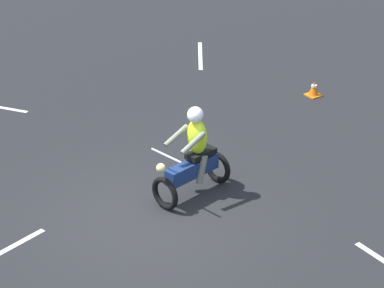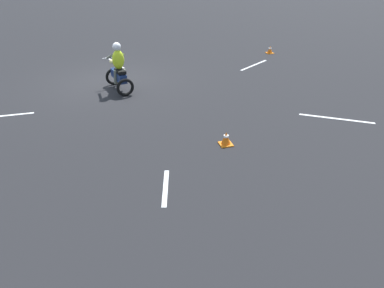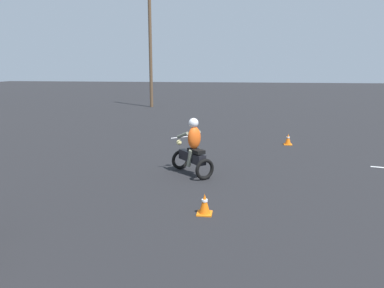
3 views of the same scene
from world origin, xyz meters
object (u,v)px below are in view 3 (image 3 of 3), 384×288
Objects in this scene: traffic_cone_near_left at (205,204)px; traffic_cone_mid_center at (288,139)px; motorcycle_rider_background at (193,150)px; utility_pole_near at (150,51)px.

traffic_cone_mid_center is at bearing -18.59° from traffic_cone_near_left.
motorcycle_rider_background reaches higher than traffic_cone_mid_center.
utility_pole_near reaches higher than traffic_cone_near_left.
motorcycle_rider_background is 3.74× the size of traffic_cone_mid_center.
traffic_cone_mid_center is 16.15m from utility_pole_near.
utility_pole_near reaches higher than motorcycle_rider_background.
traffic_cone_near_left is 21.81m from utility_pole_near.
traffic_cone_near_left reaches higher than traffic_cone_mid_center.
motorcycle_rider_background is at bearing 145.57° from traffic_cone_mid_center.
traffic_cone_mid_center is (4.67, -3.20, -0.51)m from motorcycle_rider_background.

